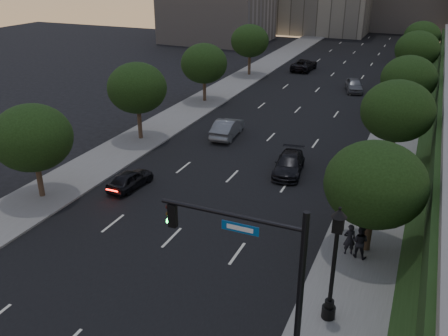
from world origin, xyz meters
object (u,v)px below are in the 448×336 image
at_px(street_lamp, 333,270).
at_px(sedan_near_right, 289,164).
at_px(traffic_signal_mast, 270,287).
at_px(sedan_near_left, 130,179).
at_px(pedestrian_a, 349,239).
at_px(pedestrian_c, 359,206).
at_px(sedan_far_right, 354,85).
at_px(pedestrian_b, 360,242).
at_px(sedan_far_left, 304,65).
at_px(sedan_mid_left, 227,128).

xyz_separation_m(street_lamp, sedan_near_right, (-5.95, 14.37, -1.94)).
height_order(traffic_signal_mast, sedan_near_left, traffic_signal_mast).
relative_size(pedestrian_a, pedestrian_c, 1.06).
xyz_separation_m(sedan_far_right, pedestrian_b, (5.91, -34.92, 0.30)).
xyz_separation_m(sedan_far_left, sedan_far_right, (8.41, -9.05, -0.01)).
relative_size(sedan_far_left, sedan_near_right, 1.18).
bearing_deg(sedan_mid_left, sedan_near_right, 138.39).
height_order(street_lamp, pedestrian_a, street_lamp).
relative_size(sedan_far_left, pedestrian_b, 3.06).
bearing_deg(sedan_mid_left, street_lamp, 118.91).
bearing_deg(pedestrian_b, pedestrian_c, -73.39).
bearing_deg(sedan_far_right, sedan_mid_left, -126.58).
bearing_deg(pedestrian_b, sedan_near_right, -47.75).
xyz_separation_m(traffic_signal_mast, sedan_mid_left, (-11.49, 23.17, -2.86)).
bearing_deg(sedan_near_right, sedan_far_right, 81.38).
distance_m(traffic_signal_mast, pedestrian_b, 9.23).
height_order(sedan_far_right, pedestrian_c, pedestrian_c).
bearing_deg(pedestrian_c, traffic_signal_mast, 72.26).
distance_m(pedestrian_a, pedestrian_c, 4.05).
relative_size(sedan_far_left, sedan_far_right, 1.25).
relative_size(sedan_near_left, pedestrian_b, 2.07).
bearing_deg(sedan_near_right, traffic_signal_mast, -83.90).
distance_m(sedan_near_right, pedestrian_a, 10.84).
bearing_deg(sedan_far_left, sedan_far_right, 135.43).
xyz_separation_m(sedan_mid_left, sedan_near_right, (7.21, -5.41, -0.12)).
relative_size(traffic_signal_mast, pedestrian_c, 4.21).
distance_m(sedan_mid_left, pedestrian_a, 19.54).
xyz_separation_m(traffic_signal_mast, sedan_far_left, (-12.17, 52.56, -2.89)).
relative_size(sedan_near_left, sedan_far_left, 0.67).
height_order(sedan_near_left, pedestrian_b, pedestrian_b).
height_order(sedan_mid_left, pedestrian_b, pedestrian_b).
bearing_deg(sedan_far_left, traffic_signal_mast, 105.57).
distance_m(sedan_near_left, pedestrian_b, 15.94).
bearing_deg(sedan_near_right, street_lamp, -74.97).
xyz_separation_m(traffic_signal_mast, pedestrian_c, (1.46, 12.71, -2.69)).
bearing_deg(pedestrian_c, sedan_far_right, -91.56).
xyz_separation_m(traffic_signal_mast, street_lamp, (1.67, 3.39, -1.04)).
relative_size(sedan_near_left, sedan_far_right, 0.84).
height_order(traffic_signal_mast, pedestrian_b, traffic_signal_mast).
distance_m(street_lamp, pedestrian_c, 9.47).
height_order(sedan_far_left, pedestrian_a, pedestrian_a).
height_order(street_lamp, sedan_mid_left, street_lamp).
xyz_separation_m(street_lamp, sedan_mid_left, (-13.16, 19.78, -1.82)).
bearing_deg(street_lamp, sedan_near_right, 112.50).
bearing_deg(pedestrian_c, street_lamp, 80.09).
relative_size(sedan_mid_left, pedestrian_c, 2.96).
bearing_deg(sedan_near_left, pedestrian_b, 175.75).
bearing_deg(traffic_signal_mast, street_lamp, 63.78).
relative_size(sedan_far_right, pedestrian_b, 2.45).
relative_size(street_lamp, sedan_far_right, 1.25).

